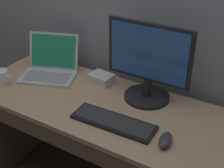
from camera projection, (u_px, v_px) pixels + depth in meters
name	position (u px, v px, depth m)	size (l,w,h in m)	color
desk	(98.00, 134.00, 1.79)	(1.53, 0.60, 0.77)	tan
laptop_silver	(50.00, 68.00, 1.94)	(0.40, 0.38, 0.24)	silver
external_monitor	(148.00, 65.00, 1.63)	(0.46, 0.25, 0.44)	black
wired_keyboard	(113.00, 122.00, 1.53)	(0.43, 0.15, 0.02)	black
computer_mouse	(165.00, 140.00, 1.39)	(0.06, 0.12, 0.04)	#38383D
external_drive_box	(101.00, 78.00, 1.88)	(0.14, 0.11, 0.05)	silver
coffee_mug	(3.00, 77.00, 1.85)	(0.12, 0.08, 0.09)	white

